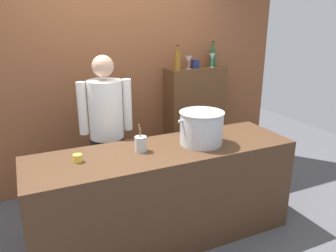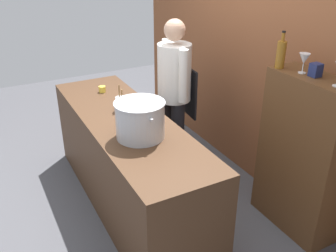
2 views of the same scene
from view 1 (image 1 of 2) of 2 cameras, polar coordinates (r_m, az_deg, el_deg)
ground_plane at (r=3.32m, az=-0.60°, el=-18.53°), size 8.00×8.00×0.00m
brick_back_panel at (r=4.02m, az=-9.02°, el=10.96°), size 4.40×0.10×3.00m
prep_counter at (r=3.08m, az=-0.62°, el=-11.78°), size 2.37×0.70×0.90m
bar_cabinet at (r=4.36m, az=4.59°, el=0.89°), size 0.76×0.32×1.40m
chef at (r=3.36m, az=-10.64°, el=0.15°), size 0.53×0.37×1.66m
stockpot_large at (r=2.97m, az=5.81°, el=-0.31°), size 0.46×0.41×0.30m
utensil_crock at (r=2.82m, az=-4.75°, el=-3.07°), size 0.10×0.10×0.25m
butter_jar at (r=2.71m, az=-15.40°, el=-5.40°), size 0.07×0.07×0.06m
wine_bottle_green at (r=4.40m, az=7.75°, el=11.72°), size 0.08×0.08×0.31m
wine_bottle_amber at (r=3.97m, az=1.67°, el=11.24°), size 0.07×0.07×0.30m
wine_glass_tall at (r=4.27m, az=7.65°, el=11.76°), size 0.08×0.08×0.18m
wine_glass_wide at (r=4.11m, az=3.60°, el=11.39°), size 0.08×0.08×0.16m
spice_tin_navy at (r=4.18m, az=4.72°, el=10.67°), size 0.08×0.08×0.10m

